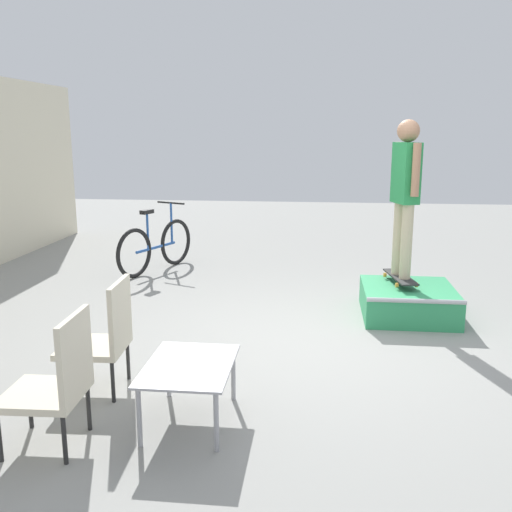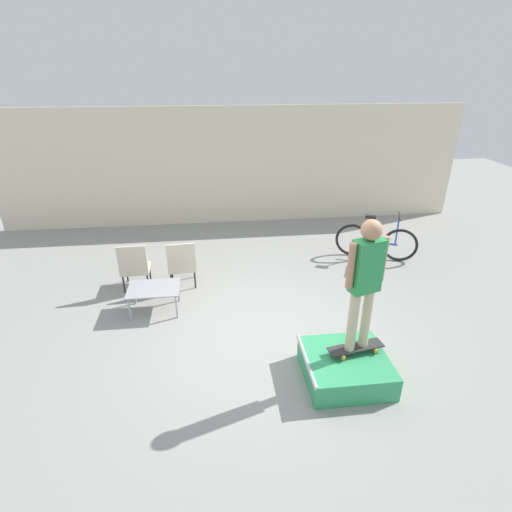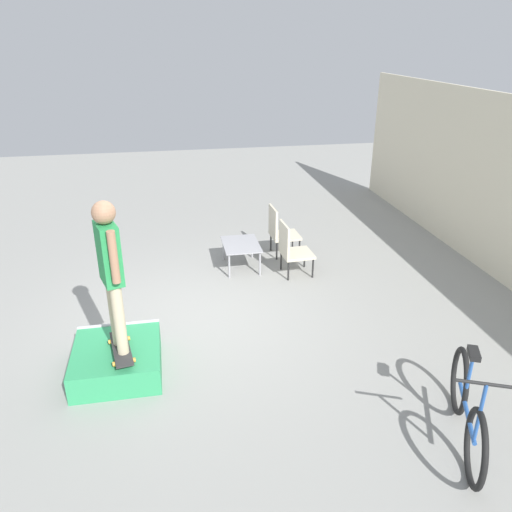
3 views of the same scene
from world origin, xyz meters
The scene contains 8 objects.
ground_plane centered at (0.00, 0.00, 0.00)m, with size 24.00×24.00×0.00m, color gray.
skate_ramp_box centered at (1.04, -1.09, 0.17)m, with size 1.13×1.05×0.37m.
skateboard_on_ramp centered at (1.19, -1.00, 0.43)m, with size 0.80×0.35×0.07m.
person_skater centered at (1.19, -1.00, 1.53)m, with size 0.55×0.31×1.82m.
coffee_table centered at (-1.71, 0.90, 0.40)m, with size 0.87×0.64×0.46m.
patio_chair_left centered at (-2.14, 1.72, 0.49)m, with size 0.54×0.54×0.95m.
patio_chair_right centered at (-1.26, 1.72, 0.49)m, with size 0.55×0.55×0.95m.
bicycle centered at (2.88, 2.48, 0.39)m, with size 1.63×0.78×1.04m.
Camera 3 is at (6.38, -0.34, 3.85)m, focal length 35.00 mm.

